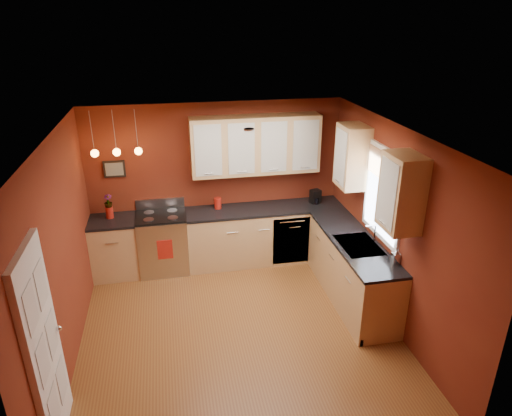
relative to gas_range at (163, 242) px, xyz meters
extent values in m
plane|color=brown|center=(0.92, -1.80, -0.48)|extent=(4.20, 4.20, 0.00)
cube|color=silver|center=(0.92, -1.80, 2.12)|extent=(4.00, 4.20, 0.02)
cube|color=maroon|center=(0.92, 0.30, 0.82)|extent=(4.00, 0.02, 2.60)
cube|color=maroon|center=(0.92, -3.90, 0.82)|extent=(4.00, 0.02, 2.60)
cube|color=maroon|center=(-1.08, -1.80, 0.82)|extent=(0.02, 4.20, 2.60)
cube|color=maroon|center=(2.92, -1.80, 0.82)|extent=(0.02, 4.20, 2.60)
cube|color=tan|center=(-0.73, 0.00, -0.03)|extent=(0.70, 0.60, 0.90)
cube|color=tan|center=(1.65, 0.00, -0.03)|extent=(2.54, 0.60, 0.90)
cube|color=tan|center=(2.62, -1.35, -0.03)|extent=(0.60, 2.10, 0.90)
cube|color=black|center=(-0.73, 0.00, 0.44)|extent=(0.70, 0.62, 0.04)
cube|color=black|center=(1.65, 0.00, 0.44)|extent=(2.54, 0.62, 0.04)
cube|color=black|center=(2.62, -1.35, 0.44)|extent=(0.62, 2.10, 0.04)
cube|color=#B5B4B9|center=(0.00, 0.00, -0.02)|extent=(0.76, 0.64, 0.92)
cube|color=black|center=(0.00, -0.30, 0.00)|extent=(0.55, 0.02, 0.32)
cylinder|color=#B5B4B9|center=(0.00, -0.31, 0.24)|extent=(0.60, 0.02, 0.02)
cube|color=black|center=(0.00, 0.00, 0.45)|extent=(0.76, 0.60, 0.03)
cylinder|color=gray|center=(-0.18, -0.14, 0.47)|extent=(0.16, 0.16, 0.01)
cylinder|color=gray|center=(0.18, -0.14, 0.47)|extent=(0.16, 0.16, 0.01)
cylinder|color=gray|center=(-0.18, 0.14, 0.47)|extent=(0.16, 0.16, 0.01)
cylinder|color=gray|center=(0.18, 0.14, 0.47)|extent=(0.16, 0.16, 0.01)
cube|color=#B5B4B9|center=(0.00, 0.30, 0.55)|extent=(0.76, 0.04, 0.16)
cube|color=#B5B4B9|center=(2.02, -0.29, -0.03)|extent=(0.60, 0.02, 0.80)
cube|color=gray|center=(2.62, -1.50, 0.43)|extent=(0.50, 0.70, 0.05)
cube|color=black|center=(2.62, -1.33, 0.42)|extent=(0.42, 0.30, 0.02)
cube|color=black|center=(2.62, -1.67, 0.42)|extent=(0.42, 0.30, 0.02)
cylinder|color=silver|center=(2.84, -1.50, 0.60)|extent=(0.02, 0.02, 0.28)
cylinder|color=silver|center=(2.77, -1.50, 0.73)|extent=(0.16, 0.02, 0.02)
cube|color=white|center=(2.90, -1.50, 1.17)|extent=(0.04, 1.02, 1.22)
cube|color=white|center=(2.89, -1.50, 1.17)|extent=(0.01, 0.90, 1.10)
cube|color=#A17A50|center=(2.87, -1.50, 1.54)|extent=(0.02, 0.96, 0.36)
cube|color=white|center=(-1.05, -3.00, 0.54)|extent=(0.06, 0.82, 2.05)
cube|color=silver|center=(-1.02, -3.18, 1.12)|extent=(0.00, 0.28, 0.40)
cube|color=silver|center=(-1.02, -2.82, 1.12)|extent=(0.00, 0.28, 0.40)
cube|color=silver|center=(-1.02, -3.18, 0.57)|extent=(0.00, 0.28, 0.40)
cube|color=silver|center=(-1.02, -2.82, 0.57)|extent=(0.00, 0.28, 0.40)
cube|color=silver|center=(-1.02, -3.18, 0.02)|extent=(0.00, 0.28, 0.40)
cube|color=silver|center=(-1.02, -2.82, 0.02)|extent=(0.00, 0.28, 0.40)
sphere|color=silver|center=(-0.99, -2.67, 0.52)|extent=(0.06, 0.06, 0.06)
cube|color=tan|center=(1.52, 0.12, 1.47)|extent=(2.00, 0.35, 0.90)
cube|color=tan|center=(2.75, -1.48, 1.47)|extent=(0.35, 1.95, 0.90)
cube|color=black|center=(-0.63, 0.28, 1.17)|extent=(0.32, 0.03, 0.26)
cylinder|color=gray|center=(-0.83, -0.05, 1.82)|extent=(0.01, 0.01, 0.60)
sphere|color=#FFA53F|center=(-0.83, -0.05, 1.52)|extent=(0.11, 0.11, 0.11)
cylinder|color=gray|center=(-0.53, -0.05, 1.82)|extent=(0.01, 0.01, 0.60)
sphere|color=#FFA53F|center=(-0.53, -0.05, 1.52)|extent=(0.11, 0.11, 0.11)
cylinder|color=gray|center=(-0.23, -0.05, 1.82)|extent=(0.01, 0.01, 0.60)
sphere|color=#FFA53F|center=(-0.23, -0.05, 1.52)|extent=(0.11, 0.11, 0.11)
cylinder|color=#A61C11|center=(0.90, 0.12, 0.54)|extent=(0.11, 0.11, 0.16)
cylinder|color=#A61C11|center=(0.90, 0.12, 0.63)|extent=(0.12, 0.12, 0.02)
cylinder|color=#A61C11|center=(-0.76, 0.08, 0.55)|extent=(0.11, 0.11, 0.18)
imported|color=#A61C11|center=(-0.76, 0.08, 0.73)|extent=(0.13, 0.13, 0.22)
cube|color=black|center=(2.50, 0.03, 0.57)|extent=(0.19, 0.17, 0.23)
cylinder|color=black|center=(2.50, -0.01, 0.51)|extent=(0.11, 0.11, 0.10)
imported|color=silver|center=(2.87, -2.05, 0.56)|extent=(0.09, 0.09, 0.20)
cube|color=#A61C11|center=(0.03, -0.33, 0.04)|extent=(0.23, 0.02, 0.31)
camera|label=1|loc=(0.18, -6.59, 3.34)|focal=32.00mm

